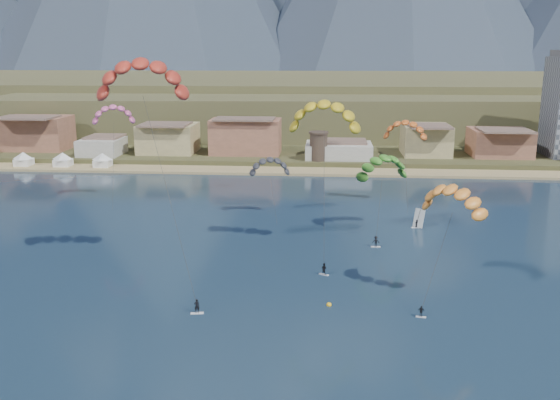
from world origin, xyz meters
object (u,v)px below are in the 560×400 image
(buoy, at_px, (329,305))
(kitesurfer_yellow, at_px, (325,112))
(windsurfer, at_px, (418,222))
(kitesurfer_red, at_px, (142,72))
(kitesurfer_green, at_px, (383,164))
(watchtower, at_px, (318,146))
(kitesurfer_orange, at_px, (454,195))

(buoy, bearing_deg, kitesurfer_yellow, 92.99)
(kitesurfer_yellow, xyz_separation_m, windsurfer, (18.61, 15.89, -23.07))
(kitesurfer_red, bearing_deg, kitesurfer_green, 34.51)
(kitesurfer_yellow, bearing_deg, watchtower, 91.54)
(watchtower, xyz_separation_m, kitesurfer_yellow, (2.11, -78.27, 17.90))
(kitesurfer_yellow, distance_m, windsurfer, 33.63)
(watchtower, xyz_separation_m, buoy, (3.33, -101.66, -6.25))
(kitesurfer_orange, xyz_separation_m, windsurfer, (0.69, 35.03, -13.82))
(kitesurfer_yellow, height_order, windsurfer, kitesurfer_yellow)
(windsurfer, bearing_deg, kitesurfer_green, -164.30)
(kitesurfer_yellow, bearing_deg, kitesurfer_orange, -46.89)
(kitesurfer_orange, relative_size, kitesurfer_green, 1.04)
(kitesurfer_red, height_order, windsurfer, kitesurfer_red)
(kitesurfer_red, bearing_deg, buoy, -21.61)
(watchtower, height_order, buoy, watchtower)
(kitesurfer_red, relative_size, kitesurfer_orange, 2.02)
(kitesurfer_green, distance_m, buoy, 40.63)
(kitesurfer_red, distance_m, kitesurfer_green, 49.44)
(kitesurfer_yellow, relative_size, windsurfer, 7.34)
(kitesurfer_orange, distance_m, windsurfer, 37.66)
(kitesurfer_yellow, relative_size, buoy, 38.67)
(kitesurfer_red, xyz_separation_m, kitesurfer_green, (37.96, 26.10, -17.93))
(watchtower, distance_m, buoy, 101.91)
(windsurfer, bearing_deg, kitesurfer_orange, -91.13)
(windsurfer, bearing_deg, kitesurfer_yellow, -139.50)
(watchtower, distance_m, kitesurfer_yellow, 80.32)
(kitesurfer_orange, height_order, buoy, kitesurfer_orange)
(kitesurfer_yellow, bearing_deg, buoy, -87.01)
(windsurfer, xyz_separation_m, buoy, (-17.39, -39.28, -1.08))
(watchtower, bearing_deg, windsurfer, -71.63)
(windsurfer, distance_m, buoy, 42.97)
(watchtower, relative_size, kitesurfer_red, 0.24)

